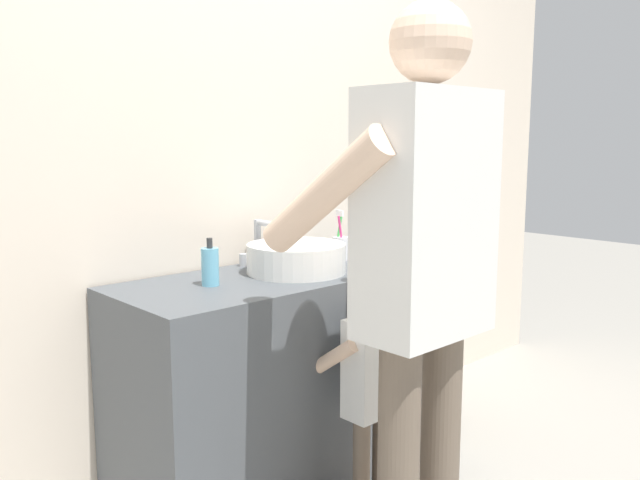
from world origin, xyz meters
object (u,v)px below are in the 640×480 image
child_toddler (370,381)px  adult_parent (420,252)px  soap_bottle (210,266)px  toothbrush_cup (341,247)px

child_toddler → adult_parent: 0.61m
soap_bottle → child_toddler: soap_bottle is taller
soap_bottle → adult_parent: 0.77m
toothbrush_cup → child_toddler: size_ratio=0.24×
soap_bottle → adult_parent: adult_parent is taller
toothbrush_cup → adult_parent: (-0.46, -0.78, 0.13)m
adult_parent → child_toddler: bearing=65.3°
toothbrush_cup → adult_parent: 0.91m
child_toddler → soap_bottle: bearing=130.6°
toothbrush_cup → soap_bottle: 0.67m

